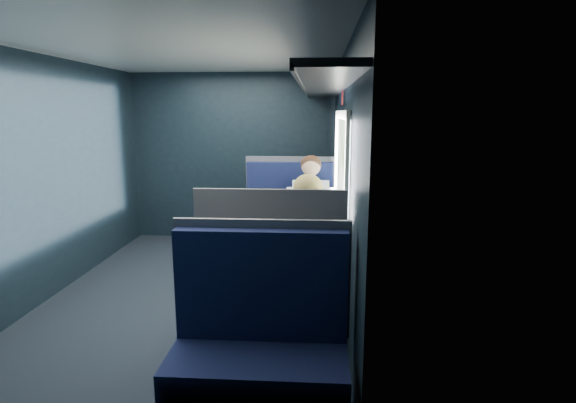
# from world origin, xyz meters

# --- Properties ---
(ground) EXTENTS (2.80, 4.20, 0.01)m
(ground) POSITION_xyz_m (0.00, 0.00, -0.01)
(ground) COLOR black
(room_shell) EXTENTS (3.00, 4.40, 2.40)m
(room_shell) POSITION_xyz_m (0.02, 0.00, 1.48)
(room_shell) COLOR black
(room_shell) RESTS_ON ground
(table) EXTENTS (0.62, 1.00, 0.74)m
(table) POSITION_xyz_m (1.03, 0.00, 0.66)
(table) COLOR #54565E
(table) RESTS_ON ground
(seat_bay_near) EXTENTS (1.04, 0.62, 1.26)m
(seat_bay_near) POSITION_xyz_m (0.84, 0.87, 0.42)
(seat_bay_near) COLOR #0B1134
(seat_bay_near) RESTS_ON ground
(seat_bay_far) EXTENTS (1.04, 0.62, 1.26)m
(seat_bay_far) POSITION_xyz_m (0.85, -0.87, 0.41)
(seat_bay_far) COLOR #0B1134
(seat_bay_far) RESTS_ON ground
(seat_row_front) EXTENTS (1.04, 0.51, 1.16)m
(seat_row_front) POSITION_xyz_m (0.85, 1.80, 0.41)
(seat_row_front) COLOR #0B1134
(seat_row_front) RESTS_ON ground
(seat_row_back) EXTENTS (1.04, 0.51, 1.16)m
(seat_row_back) POSITION_xyz_m (0.85, -1.80, 0.41)
(seat_row_back) COLOR #0B1134
(seat_row_back) RESTS_ON ground
(man) EXTENTS (0.53, 0.56, 1.32)m
(man) POSITION_xyz_m (1.10, 0.70, 0.72)
(man) COLOR black
(man) RESTS_ON ground
(woman) EXTENTS (0.53, 0.56, 1.32)m
(woman) POSITION_xyz_m (1.10, -0.71, 0.73)
(woman) COLOR black
(woman) RESTS_ON ground
(papers) EXTENTS (0.64, 0.89, 0.01)m
(papers) POSITION_xyz_m (1.03, 0.04, 0.74)
(papers) COLOR white
(papers) RESTS_ON table
(laptop) EXTENTS (0.29, 0.37, 0.26)m
(laptop) POSITION_xyz_m (1.24, -0.02, 0.81)
(laptop) COLOR silver
(laptop) RESTS_ON table
(bottle_small) EXTENTS (0.07, 0.07, 0.23)m
(bottle_small) POSITION_xyz_m (1.28, 0.22, 0.84)
(bottle_small) COLOR silver
(bottle_small) RESTS_ON table
(cup) EXTENTS (0.08, 0.08, 0.10)m
(cup) POSITION_xyz_m (1.24, 0.44, 0.79)
(cup) COLOR white
(cup) RESTS_ON table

